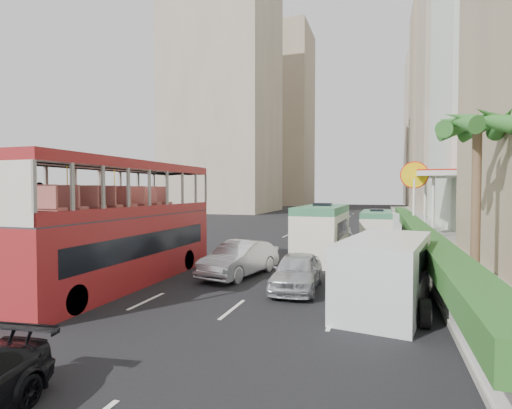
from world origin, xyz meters
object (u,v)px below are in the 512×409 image
at_px(panel_van_near, 386,272).
at_px(shell_station, 455,204).
at_px(car_silver_lane_a, 240,276).
at_px(minibus_far, 377,230).
at_px(car_silver_lane_b, 297,290).
at_px(minibus_near, 322,232).
at_px(van_asset, 336,243).
at_px(panel_van_far, 386,222).
at_px(palm_tree, 476,202).
at_px(double_decker_bus, 123,223).

height_order(panel_van_near, shell_station, shell_station).
distance_m(car_silver_lane_a, minibus_far, 12.02).
bearing_deg(car_silver_lane_b, minibus_near, 88.34).
distance_m(car_silver_lane_a, van_asset, 13.35).
bearing_deg(minibus_far, minibus_near, -120.82).
xyz_separation_m(car_silver_lane_a, shell_station, (11.92, 20.12, 2.75)).
distance_m(minibus_far, shell_station, 11.54).
height_order(car_silver_lane_a, panel_van_far, panel_van_far).
height_order(minibus_far, panel_van_far, minibus_far).
xyz_separation_m(palm_tree, shell_station, (2.20, 19.00, -0.63)).
bearing_deg(shell_station, minibus_near, -122.02).
distance_m(car_silver_lane_a, shell_station, 23.55).
xyz_separation_m(car_silver_lane_b, palm_tree, (6.74, 2.81, 3.38)).
height_order(van_asset, palm_tree, palm_tree).
height_order(van_asset, shell_station, shell_station).
bearing_deg(palm_tree, shell_station, 83.40).
relative_size(van_asset, minibus_far, 0.90).
relative_size(car_silver_lane_b, panel_van_near, 0.73).
height_order(car_silver_lane_a, minibus_near, minibus_near).
xyz_separation_m(minibus_far, panel_van_far, (0.72, 11.99, -0.36)).
bearing_deg(double_decker_bus, car_silver_lane_b, 9.54).
bearing_deg(minibus_near, palm_tree, -32.61).
distance_m(car_silver_lane_b, minibus_near, 7.55).
bearing_deg(double_decker_bus, panel_van_far, 67.32).
bearing_deg(palm_tree, minibus_near, 146.04).
relative_size(car_silver_lane_b, shell_station, 0.53).
relative_size(double_decker_bus, shell_station, 1.38).
xyz_separation_m(panel_van_near, panel_van_far, (0.25, 25.47, -0.26)).
relative_size(double_decker_bus, van_asset, 2.17).
height_order(car_silver_lane_b, minibus_far, minibus_far).
height_order(car_silver_lane_b, shell_station, shell_station).
bearing_deg(panel_van_near, palm_tree, 60.31).
relative_size(car_silver_lane_a, palm_tree, 0.74).
bearing_deg(shell_station, panel_van_near, -103.74).
xyz_separation_m(car_silver_lane_a, van_asset, (2.85, 13.05, 0.00)).
bearing_deg(panel_van_near, minibus_near, 121.23).
distance_m(double_decker_bus, panel_van_far, 27.51).
height_order(double_decker_bus, car_silver_lane_a, double_decker_bus).
bearing_deg(panel_van_near, car_silver_lane_a, 164.49).
distance_m(minibus_far, panel_van_near, 13.49).
bearing_deg(car_silver_lane_a, van_asset, 89.31).
xyz_separation_m(car_silver_lane_b, minibus_far, (2.80, 12.15, 1.25)).
relative_size(minibus_far, panel_van_near, 0.98).
bearing_deg(van_asset, shell_station, 31.68).
bearing_deg(panel_van_near, van_asset, 112.22).
bearing_deg(van_asset, minibus_far, -47.55).
distance_m(panel_van_near, panel_van_far, 25.47).
relative_size(panel_van_far, palm_tree, 0.70).
xyz_separation_m(double_decker_bus, car_silver_lane_b, (7.06, 1.19, -2.53)).
bearing_deg(minibus_near, car_silver_lane_b, -88.06).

